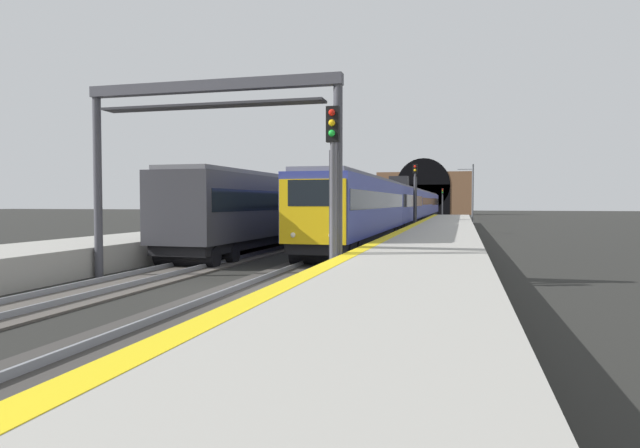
# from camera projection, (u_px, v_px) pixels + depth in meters

# --- Properties ---
(ground_plane) EXTENTS (320.00, 320.00, 0.00)m
(ground_plane) POSITION_uv_depth(u_px,v_px,m) (261.00, 293.00, 15.72)
(ground_plane) COLOR black
(platform_right) EXTENTS (112.00, 4.22, 1.01)m
(platform_right) POSITION_uv_depth(u_px,v_px,m) (408.00, 280.00, 14.67)
(platform_right) COLOR #9E9B93
(platform_right) RESTS_ON ground_plane
(platform_left) EXTENTS (112.00, 4.22, 1.01)m
(platform_left) POSITION_uv_depth(u_px,v_px,m) (1.00, 266.00, 17.91)
(platform_left) COLOR #9E9B93
(platform_left) RESTS_ON ground_plane
(platform_right_edge_strip) EXTENTS (112.00, 0.50, 0.01)m
(platform_right_edge_strip) POSITION_uv_depth(u_px,v_px,m) (339.00, 259.00, 15.12)
(platform_right_edge_strip) COLOR yellow
(platform_right_edge_strip) RESTS_ON platform_right
(track_main_line) EXTENTS (160.00, 3.17, 0.21)m
(track_main_line) POSITION_uv_depth(u_px,v_px,m) (261.00, 292.00, 15.72)
(track_main_line) COLOR #383533
(track_main_line) RESTS_ON ground_plane
(track_adjacent_line) EXTENTS (160.00, 2.81, 0.21)m
(track_adjacent_line) POSITION_uv_depth(u_px,v_px,m) (113.00, 285.00, 16.91)
(track_adjacent_line) COLOR #4C4742
(track_adjacent_line) RESTS_ON ground_plane
(train_main_approaching) EXTENTS (78.11, 2.80, 4.86)m
(train_main_approaching) POSITION_uv_depth(u_px,v_px,m) (409.00, 205.00, 58.92)
(train_main_approaching) COLOR navy
(train_main_approaching) RESTS_ON ground_plane
(train_adjacent_platform) EXTENTS (42.53, 3.37, 4.91)m
(train_adjacent_platform) POSITION_uv_depth(u_px,v_px,m) (320.00, 206.00, 41.28)
(train_adjacent_platform) COLOR #333338
(train_adjacent_platform) RESTS_ON ground_plane
(railway_signal_near) EXTENTS (0.39, 0.38, 5.39)m
(railway_signal_near) POSITION_uv_depth(u_px,v_px,m) (333.00, 179.00, 16.45)
(railway_signal_near) COLOR #4C4C54
(railway_signal_near) RESTS_ON ground_plane
(railway_signal_mid) EXTENTS (0.39, 0.38, 5.62)m
(railway_signal_mid) POSITION_uv_depth(u_px,v_px,m) (415.00, 193.00, 44.66)
(railway_signal_mid) COLOR #38383D
(railway_signal_mid) RESTS_ON ground_plane
(railway_signal_far) EXTENTS (0.39, 0.38, 5.16)m
(railway_signal_far) POSITION_uv_depth(u_px,v_px,m) (443.00, 199.00, 104.91)
(railway_signal_far) COLOR #38383D
(railway_signal_far) RESTS_ON ground_plane
(overhead_signal_gantry) EXTENTS (0.70, 8.69, 6.47)m
(overhead_signal_gantry) POSITION_uv_depth(u_px,v_px,m) (210.00, 129.00, 17.89)
(overhead_signal_gantry) COLOR #3F3F47
(overhead_signal_gantry) RESTS_ON ground_plane
(tunnel_portal) EXTENTS (2.70, 19.25, 11.53)m
(tunnel_portal) POSITION_uv_depth(u_px,v_px,m) (424.00, 193.00, 114.85)
(tunnel_portal) COLOR brown
(tunnel_portal) RESTS_ON ground_plane
(catenary_mast_near) EXTENTS (0.22, 1.92, 7.14)m
(catenary_mast_near) POSITION_uv_depth(u_px,v_px,m) (472.00, 193.00, 67.19)
(catenary_mast_near) COLOR #595B60
(catenary_mast_near) RESTS_ON ground_plane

